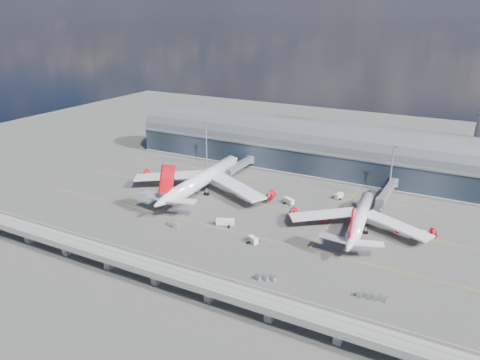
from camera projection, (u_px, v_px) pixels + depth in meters
The scene contains 19 objects.
ground at pixel (238, 220), 195.41m from camera, with size 500.00×500.00×0.00m, color #474744.
taxi_lines at pixel (261, 202), 213.68m from camera, with size 200.00×80.12×0.01m.
terminal at pixel (306, 149), 256.04m from camera, with size 200.00×30.00×28.00m.
guideway at pixel (155, 269), 148.12m from camera, with size 220.00×8.50×7.20m.
floodlight_mast_left at pixel (206, 143), 258.62m from camera, with size 3.00×0.70×25.70m.
floodlight_mast_right at pixel (391, 171), 213.87m from camera, with size 3.00×0.70×25.70m.
airliner_left at pixel (202, 180), 222.86m from camera, with size 73.45×77.16×23.52m.
airliner_right at pixel (360, 219), 184.89m from camera, with size 57.84×60.49×19.19m.
jet_bridge_left at pixel (241, 165), 249.65m from camera, with size 4.40×28.00×7.25m.
jet_bridge_right at pixel (388, 191), 213.50m from camera, with size 4.40×32.00×7.25m.
service_truck_0 at pixel (168, 188), 226.59m from camera, with size 5.20×8.25×3.25m.
service_truck_1 at pixel (253, 240), 175.81m from camera, with size 4.91×4.02×2.60m.
service_truck_2 at pixel (225, 222), 190.47m from camera, with size 7.77×5.16×2.74m.
service_truck_3 at pixel (424, 237), 178.04m from camera, with size 2.71×6.04×2.87m.
service_truck_4 at pixel (339, 196), 217.88m from camera, with size 3.18×4.77×2.54m.
service_truck_5 at pixel (289, 201), 211.70m from camera, with size 5.84×4.37×2.65m.
cargo_train_0 at pixel (173, 224), 189.50m from camera, with size 5.80×3.04×1.88m.
cargo_train_1 at pixel (372, 297), 141.70m from camera, with size 9.42×2.92×1.55m.
cargo_train_2 at pixel (266, 278), 151.79m from camera, with size 7.13×3.92×1.58m.
Camera 1 is at (85.46, -156.13, 82.39)m, focal length 35.00 mm.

